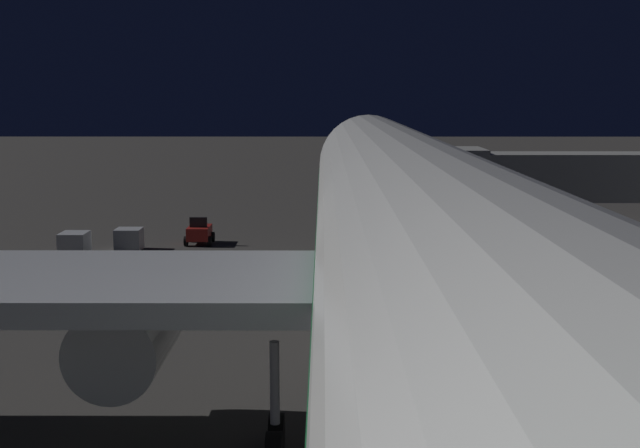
{
  "coord_description": "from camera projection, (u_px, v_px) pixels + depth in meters",
  "views": [
    {
      "loc": [
        2.84,
        32.37,
        10.51
      ],
      "look_at": [
        3.0,
        -10.17,
        3.5
      ],
      "focal_mm": 44.97,
      "sensor_mm": 36.0,
      "label": 1
    }
  ],
  "objects": [
    {
      "name": "baggage_container_mid_row",
      "position": [
        129.0,
        239.0,
        53.91
      ],
      "size": [
        1.71,
        1.59,
        1.45
      ],
      "primitive_type": "cube",
      "color": "#B7BABF",
      "rests_on": "ground_plane"
    },
    {
      "name": "jet_bridge",
      "position": [
        576.0,
        177.0,
        42.64
      ],
      "size": [
        19.54,
        3.4,
        7.57
      ],
      "color": "#9E9E99",
      "rests_on": "ground_plane"
    },
    {
      "name": "traffic_cone_nose_port",
      "position": [
        398.0,
        247.0,
        53.48
      ],
      "size": [
        0.36,
        0.36,
        0.55
      ],
      "primitive_type": "cone",
      "color": "orange",
      "rests_on": "ground_plane"
    },
    {
      "name": "traffic_cone_nose_starboard",
      "position": [
        333.0,
        247.0,
        53.49
      ],
      "size": [
        0.36,
        0.36,
        0.55
      ],
      "primitive_type": "cone",
      "color": "orange",
      "rests_on": "ground_plane"
    },
    {
      "name": "airliner_at_gate",
      "position": [
        419.0,
        247.0,
        23.67
      ],
      "size": [
        49.74,
        61.26,
        20.94
      ],
      "color": "silver",
      "rests_on": "ground_plane"
    },
    {
      "name": "baggage_tug_lead",
      "position": [
        199.0,
        233.0,
        56.01
      ],
      "size": [
        1.86,
        2.4,
        1.95
      ],
      "color": "maroon",
      "rests_on": "ground_plane"
    },
    {
      "name": "baggage_container_near_belt",
      "position": [
        74.0,
        243.0,
        52.41
      ],
      "size": [
        1.72,
        1.87,
        1.46
      ],
      "primitive_type": "cube",
      "color": "#B7BABF",
      "rests_on": "ground_plane"
    },
    {
      "name": "ground_plane",
      "position": [
        390.0,
        345.0,
        33.63
      ],
      "size": [
        320.0,
        320.0,
        0.0
      ],
      "primitive_type": "plane",
      "color": "#383533"
    }
  ]
}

